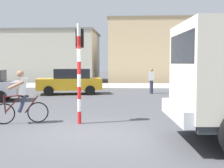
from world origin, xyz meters
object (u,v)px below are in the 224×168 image
(car_red_near, at_px, (70,81))
(traffic_light_pole, at_px, (79,60))
(cyclist, at_px, (21,97))
(pedestrian_near_kerb, at_px, (151,81))

(car_red_near, bearing_deg, traffic_light_pole, -76.49)
(cyclist, bearing_deg, car_red_near, 91.47)
(cyclist, height_order, traffic_light_pole, traffic_light_pole)
(car_red_near, relative_size, pedestrian_near_kerb, 2.64)
(cyclist, height_order, pedestrian_near_kerb, cyclist)
(car_red_near, bearing_deg, pedestrian_near_kerb, 6.04)
(pedestrian_near_kerb, bearing_deg, traffic_light_pole, -108.33)
(traffic_light_pole, xyz_separation_m, car_red_near, (-2.10, 8.74, -1.25))
(cyclist, bearing_deg, traffic_light_pole, 4.49)
(traffic_light_pole, relative_size, car_red_near, 0.75)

